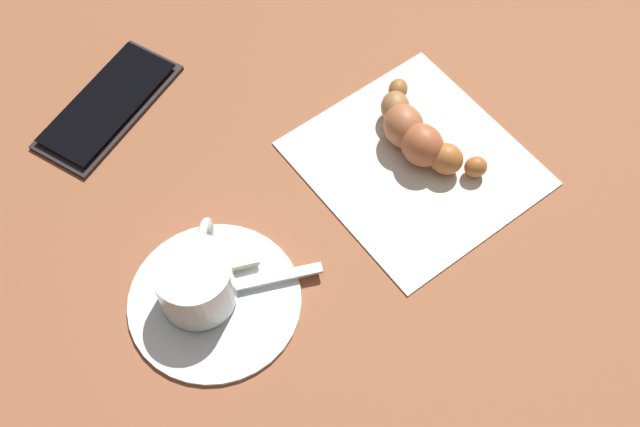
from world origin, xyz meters
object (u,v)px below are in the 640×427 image
object	(u,v)px
sugar_packet	(219,262)
napkin	(415,163)
croissant	(417,134)
saucer	(214,300)
teaspoon	(227,287)
cell_phone	(108,105)
espresso_cup	(195,280)

from	to	relation	value
sugar_packet	napkin	xyz separation A→B (m)	(-0.20, -0.00, -0.01)
croissant	napkin	bearing A→B (deg)	57.10
saucer	croissant	xyz separation A→B (m)	(-0.23, -0.04, 0.02)
teaspoon	cell_phone	distance (m)	0.23
saucer	croissant	size ratio (longest dim) A/B	1.06
espresso_cup	sugar_packet	world-z (taller)	espresso_cup
saucer	teaspoon	xyz separation A→B (m)	(-0.01, -0.00, 0.01)
teaspoon	cell_phone	world-z (taller)	teaspoon
sugar_packet	croissant	world-z (taller)	croissant
croissant	cell_phone	bearing A→B (deg)	-40.43
espresso_cup	sugar_packet	distance (m)	0.04
espresso_cup	napkin	world-z (taller)	espresso_cup
sugar_packet	napkin	world-z (taller)	sugar_packet
espresso_cup	croissant	xyz separation A→B (m)	(-0.23, -0.03, -0.01)
espresso_cup	croissant	distance (m)	0.24
croissant	cell_phone	world-z (taller)	croissant
napkin	croissant	distance (m)	0.03
espresso_cup	croissant	world-z (taller)	espresso_cup
sugar_packet	napkin	distance (m)	0.20
saucer	cell_phone	distance (m)	0.23
teaspoon	croissant	bearing A→B (deg)	-169.41
sugar_packet	croissant	bearing A→B (deg)	-159.08
saucer	napkin	world-z (taller)	saucer
cell_phone	croissant	bearing A→B (deg)	139.57
saucer	sugar_packet	distance (m)	0.03
croissant	teaspoon	bearing A→B (deg)	10.59
teaspoon	croissant	world-z (taller)	croissant
napkin	saucer	bearing A→B (deg)	7.08
saucer	sugar_packet	world-z (taller)	sugar_packet
teaspoon	cell_phone	bearing A→B (deg)	-88.27
espresso_cup	napkin	distance (m)	0.23
sugar_packet	espresso_cup	bearing A→B (deg)	47.05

